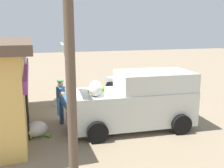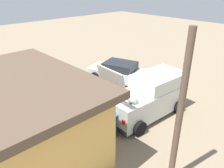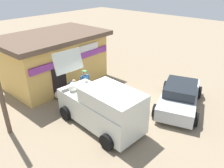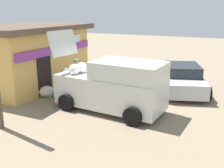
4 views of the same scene
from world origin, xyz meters
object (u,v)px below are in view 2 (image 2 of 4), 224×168
storefront_bar (25,117)px  customer_bending (112,115)px  parked_sedan (120,72)px  vendor_standing (93,106)px  unloaded_banana_pile (92,137)px  paint_bucket (69,103)px  delivery_van (149,96)px

storefront_bar → customer_bending: size_ratio=4.72×
parked_sedan → vendor_standing: bearing=120.8°
customer_bending → unloaded_banana_pile: bearing=87.1°
vendor_standing → paint_bucket: 2.30m
delivery_van → customer_bending: (0.17, 2.36, -0.14)m
vendor_standing → paint_bucket: vendor_standing is taller
vendor_standing → customer_bending: 1.11m
storefront_bar → customer_bending: storefront_bar is taller
delivery_van → vendor_standing: bearing=63.3°
delivery_van → unloaded_banana_pile: delivery_van is taller
storefront_bar → vendor_standing: bearing=-93.2°
delivery_van → parked_sedan: delivery_van is taller
vendor_standing → unloaded_banana_pile: (-1.04, 0.94, -0.70)m
parked_sedan → paint_bucket: 4.41m
unloaded_banana_pile → parked_sedan: bearing=-55.5°
vendor_standing → unloaded_banana_pile: 1.57m
parked_sedan → unloaded_banana_pile: bearing=124.5°
vendor_standing → unloaded_banana_pile: vendor_standing is taller
parked_sedan → paint_bucket: size_ratio=13.29×
vendor_standing → customer_bending: size_ratio=1.19×
delivery_van → storefront_bar: bearing=75.5°
unloaded_banana_pile → paint_bucket: size_ratio=2.71×
delivery_van → customer_bending: bearing=86.0°
delivery_van → unloaded_banana_pile: (0.22, 3.46, -0.77)m
storefront_bar → vendor_standing: size_ratio=3.98×
storefront_bar → vendor_standing: (-0.17, -3.02, -0.66)m
storefront_bar → vendor_standing: storefront_bar is taller
parked_sedan → paint_bucket: parked_sedan is taller
parked_sedan → delivery_van: bearing=154.2°
vendor_standing → unloaded_banana_pile: size_ratio=1.77×
unloaded_banana_pile → paint_bucket: (3.21, -0.97, -0.06)m
storefront_bar → unloaded_banana_pile: (-1.21, -2.07, -1.36)m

